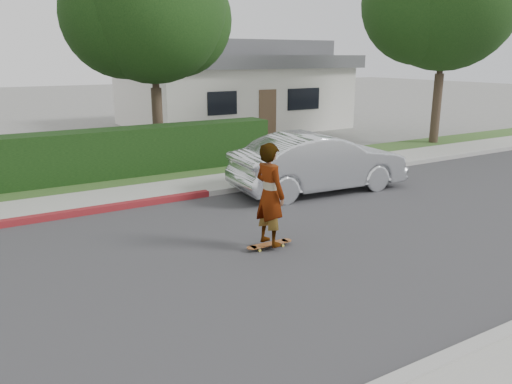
# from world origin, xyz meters

# --- Properties ---
(ground) EXTENTS (120.00, 120.00, 0.00)m
(ground) POSITION_xyz_m (0.00, 0.00, 0.00)
(ground) COLOR slate
(ground) RESTS_ON ground
(road) EXTENTS (60.00, 8.00, 0.01)m
(road) POSITION_xyz_m (0.00, 0.00, 0.01)
(road) COLOR #2D2D30
(road) RESTS_ON ground
(curb_near) EXTENTS (60.00, 0.20, 0.15)m
(curb_near) POSITION_xyz_m (0.00, -4.10, 0.07)
(curb_near) COLOR #9E9E99
(curb_near) RESTS_ON ground
(curb_far) EXTENTS (60.00, 0.20, 0.15)m
(curb_far) POSITION_xyz_m (0.00, 4.10, 0.07)
(curb_far) COLOR #9E9E99
(curb_far) RESTS_ON ground
(sidewalk_far) EXTENTS (60.00, 1.60, 0.12)m
(sidewalk_far) POSITION_xyz_m (0.00, 5.00, 0.06)
(sidewalk_far) COLOR gray
(sidewalk_far) RESTS_ON ground
(planting_strip) EXTENTS (60.00, 1.60, 0.10)m
(planting_strip) POSITION_xyz_m (0.00, 6.60, 0.05)
(planting_strip) COLOR #2D4C1E
(planting_strip) RESTS_ON ground
(hedge) EXTENTS (15.00, 1.00, 1.50)m
(hedge) POSITION_xyz_m (-3.00, 7.20, 0.75)
(hedge) COLOR black
(hedge) RESTS_ON ground
(tree_center) EXTENTS (5.66, 4.84, 7.44)m
(tree_center) POSITION_xyz_m (1.49, 9.19, 4.90)
(tree_center) COLOR #33261C
(tree_center) RESTS_ON ground
(tree_right) EXTENTS (6.32, 5.60, 8.56)m
(tree_right) POSITION_xyz_m (12.49, 6.69, 5.63)
(tree_right) COLOR #33261C
(tree_right) RESTS_ON ground
(house) EXTENTS (10.60, 8.60, 4.30)m
(house) POSITION_xyz_m (8.00, 16.00, 2.10)
(house) COLOR beige
(house) RESTS_ON ground
(skateboard) EXTENTS (0.97, 0.21, 0.09)m
(skateboard) POSITION_xyz_m (0.43, 0.14, 0.08)
(skateboard) COLOR gold
(skateboard) RESTS_ON ground
(skateboarder) EXTENTS (0.56, 0.77, 1.94)m
(skateboarder) POSITION_xyz_m (0.43, 0.14, 1.07)
(skateboarder) COLOR white
(skateboarder) RESTS_ON skateboard
(car_silver) EXTENTS (4.92, 2.03, 1.58)m
(car_silver) POSITION_xyz_m (3.83, 3.03, 0.79)
(car_silver) COLOR silver
(car_silver) RESTS_ON ground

